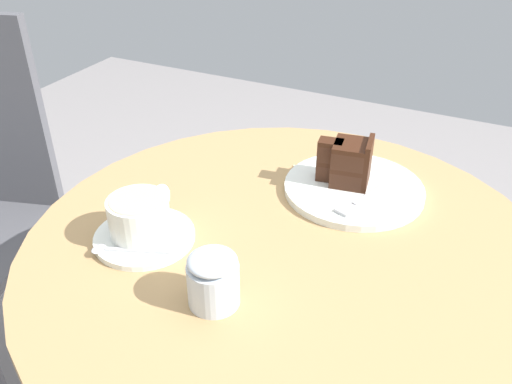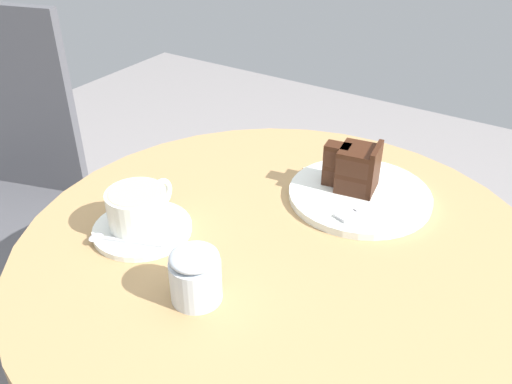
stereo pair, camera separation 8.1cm
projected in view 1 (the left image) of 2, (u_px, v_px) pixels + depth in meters
cafe_table at (285, 301)px, 0.83m from camera, size 0.76×0.76×0.70m
saucer at (145, 237)px, 0.77m from camera, size 0.14×0.14×0.01m
coffee_cup at (140, 216)px, 0.76m from camera, size 0.12×0.09×0.06m
teaspoon at (120, 250)px, 0.74m from camera, size 0.05×0.10×0.00m
cake_plate at (354, 189)px, 0.88m from camera, size 0.23×0.23×0.01m
cake_slice at (348, 162)px, 0.87m from camera, size 0.07×0.09×0.08m
fork at (360, 201)px, 0.84m from camera, size 0.13×0.06×0.00m
napkin at (344, 183)px, 0.90m from camera, size 0.19×0.20×0.00m
sugar_pot at (213, 279)px, 0.65m from camera, size 0.06×0.06×0.07m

